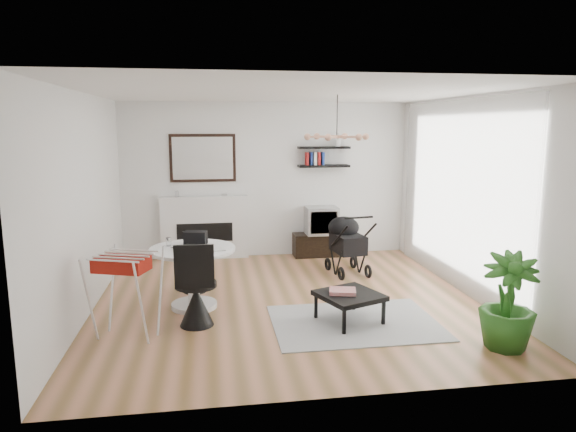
{
  "coord_description": "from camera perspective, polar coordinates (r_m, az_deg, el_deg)",
  "views": [
    {
      "loc": [
        -0.99,
        -6.44,
        2.29
      ],
      "look_at": [
        0.06,
        0.4,
        1.07
      ],
      "focal_mm": 32.0,
      "sensor_mm": 36.0,
      "label": 1
    }
  ],
  "objects": [
    {
      "name": "chair_near",
      "position": [
        6.08,
        -10.17,
        -9.11
      ],
      "size": [
        0.48,
        0.48,
        1.01
      ],
      "rotation": [
        0.0,
        0.0,
        3.13
      ],
      "color": "black",
      "rests_on": "floor"
    },
    {
      "name": "pendant_lamp",
      "position": [
        6.95,
        5.45,
        8.76
      ],
      "size": [
        0.9,
        0.9,
        0.1
      ],
      "primitive_type": null,
      "color": "tan",
      "rests_on": "ceiling"
    },
    {
      "name": "drying_rack",
      "position": [
        5.89,
        -17.58,
        -8.23
      ],
      "size": [
        0.8,
        0.77,
        0.95
      ],
      "rotation": [
        0.0,
        0.0,
        -0.35
      ],
      "color": "white",
      "rests_on": "floor"
    },
    {
      "name": "coffee_table",
      "position": [
        6.15,
        6.84,
        -8.86
      ],
      "size": [
        0.86,
        0.86,
        0.34
      ],
      "rotation": [
        0.0,
        0.0,
        0.38
      ],
      "color": "black",
      "rests_on": "rug"
    },
    {
      "name": "chair_far",
      "position": [
        7.33,
        -10.33,
        -6.27
      ],
      "size": [
        0.4,
        0.41,
        0.83
      ],
      "rotation": [
        0.0,
        0.0,
        -0.11
      ],
      "color": "black",
      "rests_on": "floor"
    },
    {
      "name": "fireplace",
      "position": [
        9.01,
        -9.26,
        -0.43
      ],
      "size": [
        1.5,
        0.17,
        2.16
      ],
      "color": "white",
      "rests_on": "floor"
    },
    {
      "name": "crt_tv",
      "position": [
        9.1,
        3.71,
        -0.47
      ],
      "size": [
        0.55,
        0.48,
        0.48
      ],
      "color": "#AEAEB0",
      "rests_on": "tv_console"
    },
    {
      "name": "floor",
      "position": [
        6.91,
        0.05,
        -9.41
      ],
      "size": [
        5.0,
        5.0,
        0.0
      ],
      "primitive_type": "plane",
      "color": "olive",
      "rests_on": "ground"
    },
    {
      "name": "potted_plant",
      "position": [
        5.82,
        23.25,
        -8.72
      ],
      "size": [
        0.74,
        0.74,
        1.01
      ],
      "primitive_type": "imported",
      "rotation": [
        0.0,
        0.0,
        -0.38
      ],
      "color": "#245C1A",
      "rests_on": "floor"
    },
    {
      "name": "shelf_lower",
      "position": [
        9.06,
        3.98,
        5.57
      ],
      "size": [
        0.9,
        0.25,
        0.04
      ],
      "primitive_type": "cube",
      "color": "black",
      "rests_on": "wall_back"
    },
    {
      "name": "dining_table",
      "position": [
        6.62,
        -10.51,
        -5.73
      ],
      "size": [
        1.07,
        1.07,
        0.78
      ],
      "color": "white",
      "rests_on": "floor"
    },
    {
      "name": "drinking_glass",
      "position": [
        6.71,
        -13.14,
        -2.79
      ],
      "size": [
        0.07,
        0.07,
        0.11
      ],
      "primitive_type": "cylinder",
      "color": "white",
      "rests_on": "dining_table"
    },
    {
      "name": "wall_back",
      "position": [
        9.04,
        -2.37,
        3.99
      ],
      "size": [
        5.0,
        0.0,
        5.0
      ],
      "primitive_type": "plane",
      "rotation": [
        1.57,
        0.0,
        0.0
      ],
      "color": "white",
      "rests_on": "floor"
    },
    {
      "name": "black_bag",
      "position": [
        6.72,
        -10.23,
        -2.4
      ],
      "size": [
        0.31,
        0.23,
        0.17
      ],
      "primitive_type": "cube",
      "rotation": [
        0.0,
        0.0,
        -0.22
      ],
      "color": "black",
      "rests_on": "dining_table"
    },
    {
      "name": "newspaper",
      "position": [
        6.42,
        -8.6,
        -3.67
      ],
      "size": [
        0.37,
        0.33,
        0.01
      ],
      "primitive_type": "cube",
      "rotation": [
        0.0,
        0.0,
        0.22
      ],
      "color": "white",
      "rests_on": "dining_table"
    },
    {
      "name": "laptop",
      "position": [
        6.53,
        -11.21,
        -3.45
      ],
      "size": [
        0.39,
        0.38,
        0.03
      ],
      "primitive_type": "imported",
      "rotation": [
        0.0,
        0.0,
        0.72
      ],
      "color": "black",
      "rests_on": "dining_table"
    },
    {
      "name": "ceiling",
      "position": [
        6.53,
        0.05,
        13.56
      ],
      "size": [
        5.0,
        5.0,
        0.0
      ],
      "primitive_type": "plane",
      "color": "white",
      "rests_on": "wall_back"
    },
    {
      "name": "shelf_upper",
      "position": [
        9.04,
        4.0,
        7.59
      ],
      "size": [
        0.9,
        0.25,
        0.04
      ],
      "primitive_type": "cube",
      "color": "black",
      "rests_on": "wall_back"
    },
    {
      "name": "sheer_curtain",
      "position": [
        7.51,
        18.22,
        2.27
      ],
      "size": [
        0.04,
        3.6,
        2.6
      ],
      "primitive_type": "cube",
      "color": "white",
      "rests_on": "wall_right"
    },
    {
      "name": "wall_left",
      "position": [
        6.68,
        -21.67,
        1.16
      ],
      "size": [
        0.0,
        5.0,
        5.0
      ],
      "primitive_type": "plane",
      "rotation": [
        1.57,
        0.0,
        1.57
      ],
      "color": "white",
      "rests_on": "floor"
    },
    {
      "name": "rug",
      "position": [
        6.22,
        7.43,
        -11.66
      ],
      "size": [
        1.94,
        1.4,
        0.01
      ],
      "primitive_type": "cube",
      "color": "#ADADAD",
      "rests_on": "floor"
    },
    {
      "name": "stroller",
      "position": [
        8.13,
        6.52,
        -3.37
      ],
      "size": [
        0.6,
        0.85,
        0.99
      ],
      "rotation": [
        0.0,
        0.0,
        0.14
      ],
      "color": "black",
      "rests_on": "floor"
    },
    {
      "name": "wall_right",
      "position": [
        7.39,
        19.61,
        2.07
      ],
      "size": [
        0.0,
        5.0,
        5.0
      ],
      "primitive_type": "plane",
      "rotation": [
        1.57,
        0.0,
        -1.57
      ],
      "color": "white",
      "rests_on": "floor"
    },
    {
      "name": "tv_console",
      "position": [
        9.2,
        3.97,
        -3.18
      ],
      "size": [
        1.08,
        0.38,
        0.4
      ],
      "primitive_type": "cube",
      "color": "black",
      "rests_on": "floor"
    },
    {
      "name": "magazines",
      "position": [
        6.13,
        6.08,
        -8.31
      ],
      "size": [
        0.36,
        0.31,
        0.04
      ],
      "primitive_type": "cube",
      "rotation": [
        0.0,
        0.0,
        -0.24
      ],
      "color": "red",
      "rests_on": "coffee_table"
    }
  ]
}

